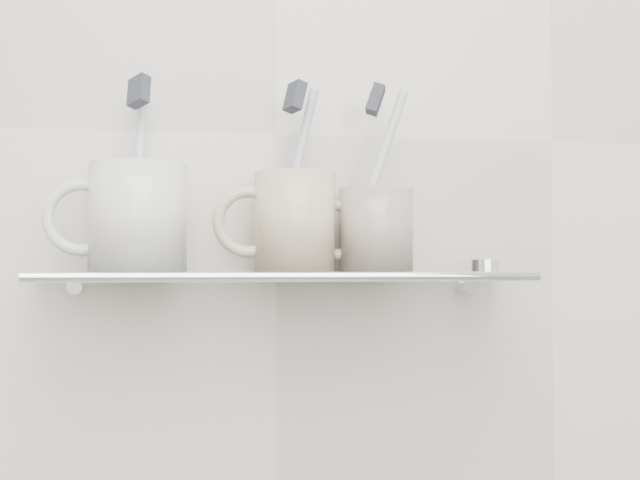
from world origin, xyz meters
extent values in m
plane|color=beige|center=(0.00, 1.10, 1.25)|extent=(2.50, 0.00, 2.50)
cube|color=silver|center=(0.00, 1.04, 1.10)|extent=(0.50, 0.12, 0.01)
cylinder|color=silver|center=(0.00, 0.98, 1.10)|extent=(0.50, 0.01, 0.01)
cylinder|color=silver|center=(-0.21, 1.09, 1.09)|extent=(0.02, 0.03, 0.02)
cylinder|color=silver|center=(0.21, 1.09, 1.09)|extent=(0.02, 0.03, 0.02)
cylinder|color=silver|center=(-0.15, 1.04, 1.15)|extent=(0.11, 0.11, 0.11)
torus|color=silver|center=(-0.20, 1.04, 1.15)|extent=(0.08, 0.01, 0.08)
cylinder|color=silver|center=(-0.15, 1.04, 1.20)|extent=(0.02, 0.08, 0.18)
cube|color=#2C3038|center=(-0.15, 1.04, 1.28)|extent=(0.02, 0.03, 0.04)
cylinder|color=beige|center=(0.01, 1.04, 1.15)|extent=(0.10, 0.10, 0.10)
torus|color=beige|center=(-0.04, 1.04, 1.15)|extent=(0.07, 0.01, 0.07)
cylinder|color=#9598AD|center=(0.01, 1.04, 1.20)|extent=(0.06, 0.04, 0.19)
cube|color=#2C3038|center=(0.01, 1.04, 1.28)|extent=(0.03, 0.03, 0.03)
cylinder|color=silver|center=(0.10, 1.04, 1.14)|extent=(0.08, 0.08, 0.09)
torus|color=silver|center=(0.05, 1.04, 1.14)|extent=(0.06, 0.01, 0.06)
cylinder|color=silver|center=(0.10, 1.04, 1.20)|extent=(0.07, 0.02, 0.18)
cube|color=#2C3038|center=(0.10, 1.04, 1.28)|extent=(0.03, 0.03, 0.03)
cylinder|color=silver|center=(0.22, 1.04, 1.11)|extent=(0.03, 0.03, 0.01)
camera|label=1|loc=(-0.13, 0.14, 1.10)|focal=50.00mm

